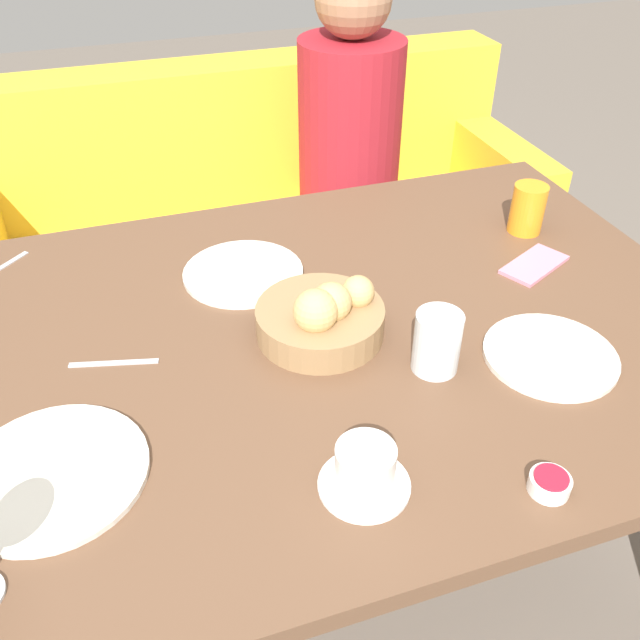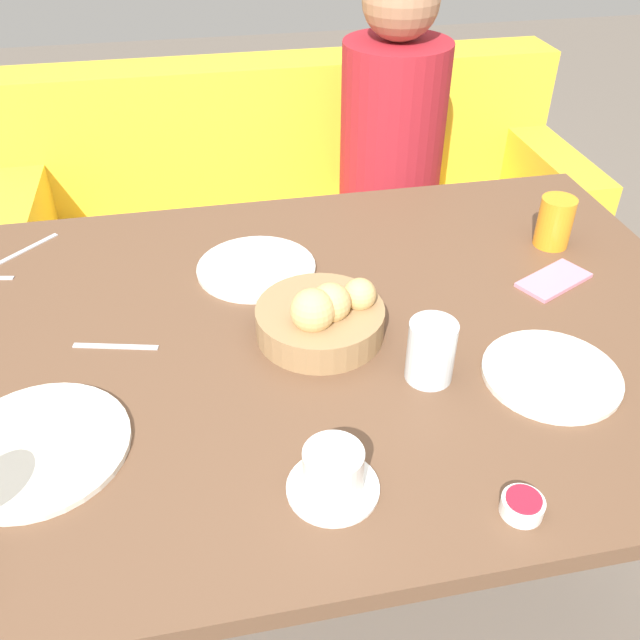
% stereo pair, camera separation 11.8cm
% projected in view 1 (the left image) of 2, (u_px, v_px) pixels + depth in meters
% --- Properties ---
extents(ground_plane, '(10.00, 10.00, 0.00)m').
position_uv_depth(ground_plane, '(299.00, 579.00, 1.66)').
color(ground_plane, '#6B6056').
extents(dining_table, '(1.59, 1.03, 0.77)m').
position_uv_depth(dining_table, '(293.00, 371.00, 1.25)').
color(dining_table, brown).
rests_on(dining_table, ground_plane).
extents(couch, '(1.83, 0.70, 0.87)m').
position_uv_depth(couch, '(257.00, 244.00, 2.33)').
color(couch, gold).
rests_on(couch, ground_plane).
extents(seated_person, '(0.31, 0.40, 1.21)m').
position_uv_depth(seated_person, '(348.00, 196.00, 2.15)').
color(seated_person, '#23232D').
rests_on(seated_person, ground_plane).
extents(bread_basket, '(0.23, 0.23, 0.12)m').
position_uv_depth(bread_basket, '(323.00, 317.00, 1.18)').
color(bread_basket, '#99754C').
rests_on(bread_basket, dining_table).
extents(plate_near_left, '(0.27, 0.27, 0.01)m').
position_uv_depth(plate_near_left, '(53.00, 474.00, 0.94)').
color(plate_near_left, silver).
rests_on(plate_near_left, dining_table).
extents(plate_near_right, '(0.23, 0.23, 0.01)m').
position_uv_depth(plate_near_right, '(550.00, 355.00, 1.15)').
color(plate_near_right, silver).
rests_on(plate_near_right, dining_table).
extents(plate_far_center, '(0.24, 0.24, 0.01)m').
position_uv_depth(plate_far_center, '(243.00, 273.00, 1.35)').
color(plate_far_center, silver).
rests_on(plate_far_center, dining_table).
extents(juice_glass, '(0.07, 0.07, 0.11)m').
position_uv_depth(juice_glass, '(528.00, 209.00, 1.46)').
color(juice_glass, orange).
rests_on(juice_glass, dining_table).
extents(water_tumbler, '(0.08, 0.08, 0.11)m').
position_uv_depth(water_tumbler, '(437.00, 342.00, 1.10)').
color(water_tumbler, silver).
rests_on(water_tumbler, dining_table).
extents(coffee_cup, '(0.13, 0.13, 0.07)m').
position_uv_depth(coffee_cup, '(363.00, 471.00, 0.91)').
color(coffee_cup, white).
rests_on(coffee_cup, dining_table).
extents(jam_bowl_berry, '(0.06, 0.06, 0.03)m').
position_uv_depth(jam_bowl_berry, '(550.00, 483.00, 0.92)').
color(jam_bowl_berry, white).
rests_on(jam_bowl_berry, dining_table).
extents(spoon_coffee, '(0.15, 0.05, 0.00)m').
position_uv_depth(spoon_coffee, '(114.00, 363.00, 1.14)').
color(spoon_coffee, '#B7B7BC').
rests_on(spoon_coffee, dining_table).
extents(cell_phone, '(0.17, 0.13, 0.01)m').
position_uv_depth(cell_phone, '(534.00, 265.00, 1.38)').
color(cell_phone, pink).
rests_on(cell_phone, dining_table).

